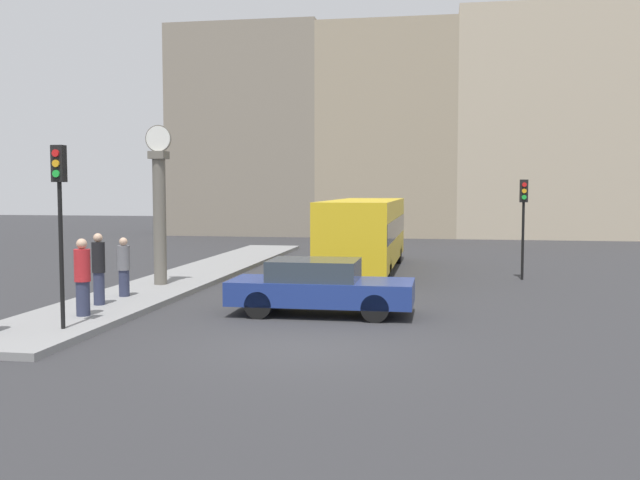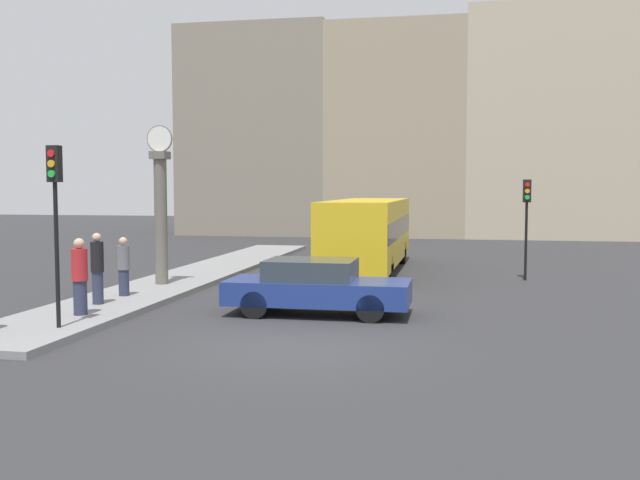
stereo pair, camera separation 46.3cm
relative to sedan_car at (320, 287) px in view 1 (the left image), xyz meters
The scene contains 11 objects.
ground_plane 3.63m from the sedan_car, 86.01° to the right, with size 120.00×120.00×0.00m, color #2D2D30.
sidewalk_corner 8.43m from the sedan_car, 130.74° to the left, with size 2.56×23.86×0.16m, color gray.
building_row 29.58m from the sedan_car, 89.28° to the left, with size 29.86×5.00×13.92m.
sedan_car is the anchor object (origin of this frame).
bus_distant 9.29m from the sedan_car, 89.37° to the left, with size 2.39×9.44×2.65m.
traffic_light_near 6.34m from the sedan_car, 145.15° to the right, with size 0.26×0.24×3.83m.
traffic_light_far 9.68m from the sedan_car, 53.83° to the left, with size 0.26×0.24×3.37m.
street_clock 6.75m from the sedan_car, 148.05° to the left, with size 0.82×0.50×4.83m.
pedestrian_red_top 5.56m from the sedan_car, 159.75° to the right, with size 0.37×0.37×1.79m.
pedestrian_grey_jacket 5.66m from the sedan_car, 169.79° to the left, with size 0.33×0.33×1.60m.
pedestrian_black_jacket 5.60m from the sedan_car, behind, with size 0.32×0.32×1.81m.
Camera 1 is at (2.69, -13.45, 3.11)m, focal length 40.00 mm.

